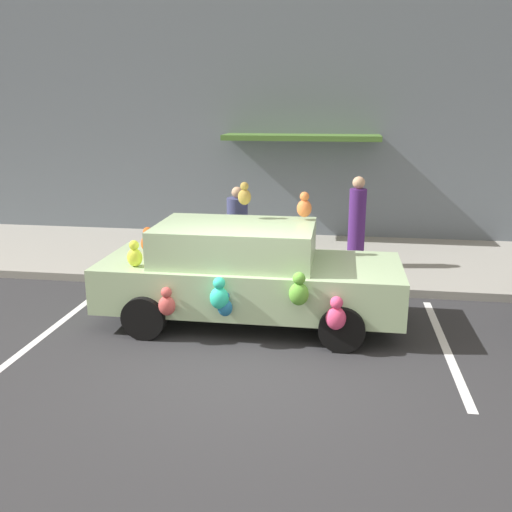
{
  "coord_description": "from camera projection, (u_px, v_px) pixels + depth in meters",
  "views": [
    {
      "loc": [
        1.18,
        -6.54,
        3.31
      ],
      "look_at": [
        -0.13,
        2.11,
        0.9
      ],
      "focal_mm": 39.04,
      "sensor_mm": 36.0,
      "label": 1
    }
  ],
  "objects": [
    {
      "name": "pedestrian_near_shopfront",
      "position": [
        357.0,
        225.0,
        10.97
      ],
      "size": [
        0.33,
        0.33,
        1.8
      ],
      "color": "#4A226C",
      "rests_on": "sidewalk"
    },
    {
      "name": "plush_covered_car",
      "position": [
        246.0,
        273.0,
        8.53
      ],
      "size": [
        4.56,
        2.07,
        2.12
      ],
      "color": "#ABC996",
      "rests_on": "ground"
    },
    {
      "name": "ground_plane",
      "position": [
        242.0,
        365.0,
        7.28
      ],
      "size": [
        60.0,
        60.0,
        0.0
      ],
      "primitive_type": "plane",
      "color": "#2D2D30"
    },
    {
      "name": "parking_stripe_rear",
      "position": [
        60.0,
        323.0,
        8.68
      ],
      "size": [
        0.12,
        3.6,
        0.01
      ],
      "primitive_type": "cube",
      "color": "silver",
      "rests_on": "ground"
    },
    {
      "name": "parking_stripe_front",
      "position": [
        445.0,
        346.0,
        7.84
      ],
      "size": [
        0.12,
        3.6,
        0.01
      ],
      "primitive_type": "cube",
      "color": "silver",
      "rests_on": "ground"
    },
    {
      "name": "pedestrian_walking_past",
      "position": [
        237.0,
        234.0,
        10.61
      ],
      "size": [
        0.4,
        0.4,
        1.65
      ],
      "color": "#3C416E",
      "rests_on": "sidewalk"
    },
    {
      "name": "sidewalk",
      "position": [
        282.0,
        258.0,
        12.03
      ],
      "size": [
        24.0,
        4.0,
        0.15
      ],
      "primitive_type": "cube",
      "color": "gray",
      "rests_on": "ground"
    },
    {
      "name": "teddy_bear_on_sidewalk",
      "position": [
        208.0,
        253.0,
        11.13
      ],
      "size": [
        0.29,
        0.24,
        0.56
      ],
      "color": "#9E723D",
      "rests_on": "sidewalk"
    },
    {
      "name": "storefront_building",
      "position": [
        293.0,
        108.0,
        13.25
      ],
      "size": [
        24.0,
        1.25,
        6.4
      ],
      "color": "slate",
      "rests_on": "ground"
    }
  ]
}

